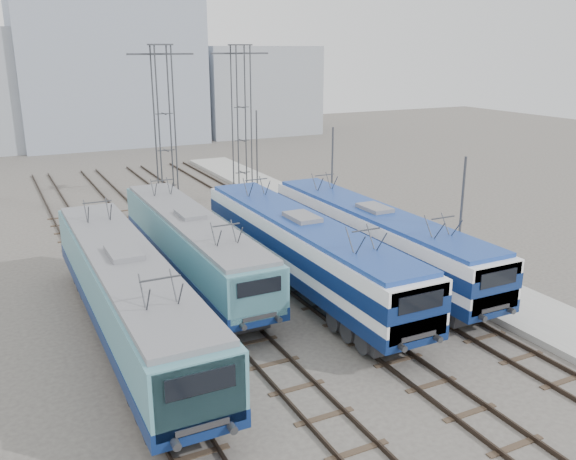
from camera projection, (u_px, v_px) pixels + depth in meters
The scene contains 14 objects.
ground at pixel (323, 351), 24.68m from camera, with size 160.00×160.00×0.00m, color #514C47.
platform at pixel (406, 254), 35.87m from camera, with size 4.00×70.00×0.30m, color #9E9E99.
locomotive_far_left at pixel (128, 291), 24.72m from camera, with size 2.96×18.70×3.52m.
locomotive_center_left at pixel (193, 243), 31.39m from camera, with size 2.75×17.33×3.26m.
locomotive_center_right at pixel (304, 247), 30.05m from camera, with size 2.92×18.47×3.47m.
locomotive_far_right at pixel (375, 235), 32.30m from camera, with size 2.81×17.75×3.34m.
catenary_tower_west at pixel (165, 126), 41.61m from camera, with size 4.50×1.20×12.00m.
catenary_tower_east at pixel (242, 119), 46.11m from camera, with size 4.50×1.20×12.00m.
mast_front at pixel (460, 229), 29.08m from camera, with size 0.12×0.12×7.00m, color #3F4247.
mast_mid at pixel (332, 182), 39.35m from camera, with size 0.12×0.12×7.00m, color #3F4247.
mast_rear at pixel (257, 154), 49.63m from camera, with size 0.12×0.12×7.00m, color #3F4247.
safety_cone at pixel (482, 291), 29.31m from camera, with size 0.32×0.32×0.60m, color #FD4103.
building_center at pixel (108, 71), 76.89m from camera, with size 22.00×14.00×18.00m, color #8E98AB.
building_east at pixel (253, 90), 86.34m from camera, with size 16.00×12.00×12.00m, color #9299A3.
Camera 1 is at (-11.23, -19.22, 11.83)m, focal length 38.00 mm.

